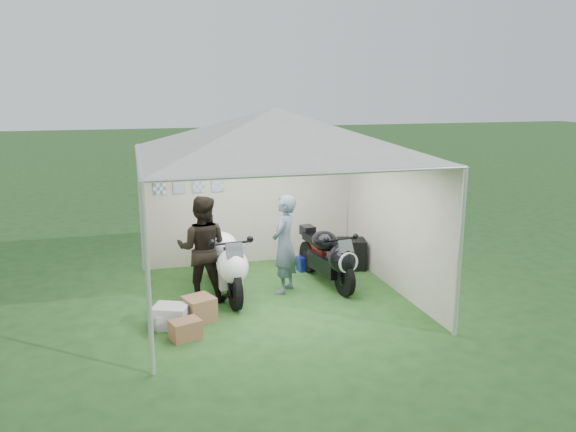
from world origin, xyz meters
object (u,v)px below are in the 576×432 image
object	(u,v)px
canopy_tent	(275,136)
equipment_box	(350,254)
person_blue_jacket	(284,244)
motorcycle_black	(329,255)
crate_2	(168,321)
crate_0	(171,316)
paddock_stand	(307,263)
person_dark_jacket	(202,248)
crate_1	(199,309)
crate_3	(185,329)
motorcycle_white	(225,261)

from	to	relation	value
canopy_tent	equipment_box	world-z (taller)	canopy_tent
person_blue_jacket	canopy_tent	bearing A→B (deg)	-7.69
motorcycle_black	crate_2	size ratio (longest dim) A/B	6.41
motorcycle_black	crate_0	size ratio (longest dim) A/B	3.99
paddock_stand	crate_2	world-z (taller)	paddock_stand
motorcycle_black	person_dark_jacket	distance (m)	2.16
equipment_box	crate_1	distance (m)	3.43
canopy_tent	person_blue_jacket	bearing A→B (deg)	45.06
person_dark_jacket	motorcycle_black	bearing A→B (deg)	-159.84
equipment_box	crate_1	bearing A→B (deg)	-150.66
person_dark_jacket	equipment_box	xyz separation A→B (m)	(2.82, 0.84, -0.56)
crate_3	crate_0	bearing A→B (deg)	109.64
person_blue_jacket	crate_0	size ratio (longest dim) A/B	3.41
canopy_tent	motorcycle_white	size ratio (longest dim) A/B	2.68
crate_0	crate_1	distance (m)	0.42
motorcycle_white	person_dark_jacket	distance (m)	0.44
equipment_box	person_dark_jacket	bearing A→B (deg)	-163.36
equipment_box	crate_3	bearing A→B (deg)	-145.42
person_dark_jacket	crate_0	bearing A→B (deg)	76.63
person_blue_jacket	equipment_box	distance (m)	1.80
person_blue_jacket	crate_1	size ratio (longest dim) A/B	4.06
canopy_tent	motorcycle_black	xyz separation A→B (m)	(1.01, 0.32, -2.05)
equipment_box	crate_3	size ratio (longest dim) A/B	1.41
person_dark_jacket	crate_3	world-z (taller)	person_dark_jacket
crate_2	crate_3	distance (m)	0.45
crate_0	crate_3	world-z (taller)	crate_0
canopy_tent	crate_2	bearing A→B (deg)	-156.31
canopy_tent	crate_2	size ratio (longest dim) A/B	19.13
equipment_box	crate_0	world-z (taller)	equipment_box
motorcycle_white	crate_3	world-z (taller)	motorcycle_white
person_dark_jacket	equipment_box	size ratio (longest dim) A/B	3.03
person_blue_jacket	crate_3	distance (m)	2.32
motorcycle_white	paddock_stand	xyz separation A→B (m)	(1.66, 0.88, -0.45)
crate_2	crate_0	bearing A→B (deg)	33.71
equipment_box	crate_2	xyz separation A→B (m)	(-3.45, -1.84, -0.17)
motorcycle_white	crate_1	distance (m)	1.13
motorcycle_black	crate_1	size ratio (longest dim) A/B	4.76
person_dark_jacket	crate_0	world-z (taller)	person_dark_jacket
person_blue_jacket	crate_1	world-z (taller)	person_blue_jacket
motorcycle_white	motorcycle_black	distance (m)	1.78
motorcycle_black	person_blue_jacket	bearing A→B (deg)	179.86
motorcycle_black	crate_1	world-z (taller)	motorcycle_black
crate_2	crate_3	xyz separation A→B (m)	(0.21, -0.40, 0.02)
crate_0	crate_3	xyz separation A→B (m)	(0.15, -0.43, -0.03)
crate_1	crate_2	xyz separation A→B (m)	(-0.46, -0.16, -0.07)
equipment_box	motorcycle_white	bearing A→B (deg)	-162.56
canopy_tent	crate_0	bearing A→B (deg)	-156.67
motorcycle_black	crate_3	xyz separation A→B (m)	(-2.55, -1.48, -0.39)
equipment_box	crate_1	xyz separation A→B (m)	(-2.99, -1.68, -0.10)
motorcycle_white	person_dark_jacket	world-z (taller)	person_dark_jacket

